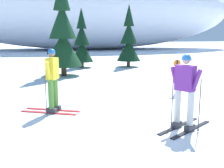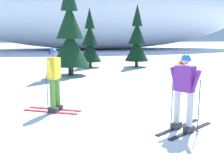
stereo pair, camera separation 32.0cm
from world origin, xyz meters
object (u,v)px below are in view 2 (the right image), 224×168
at_px(skier_purple_jacket, 184,91).
at_px(pine_tree_far_right, 137,41).
at_px(pine_tree_center_left, 70,34).
at_px(pine_tree_center_right, 90,43).
at_px(trail_marker_post, 181,75).
at_px(skier_yellow_jacket, 54,79).

relative_size(skier_purple_jacket, pine_tree_far_right, 0.43).
distance_m(pine_tree_center_left, pine_tree_center_right, 3.56).
relative_size(skier_purple_jacket, trail_marker_post, 1.39).
bearing_deg(trail_marker_post, skier_yellow_jacket, -160.87).
bearing_deg(pine_tree_center_left, skier_purple_jacket, -74.00).
height_order(skier_yellow_jacket, pine_tree_center_right, pine_tree_center_right).
xyz_separation_m(skier_yellow_jacket, skier_purple_jacket, (3.00, -2.04, -0.01)).
relative_size(skier_purple_jacket, pine_tree_center_right, 0.46).
distance_m(skier_purple_jacket, pine_tree_center_left, 9.29).
distance_m(pine_tree_far_right, trail_marker_post, 8.41).
bearing_deg(trail_marker_post, skier_purple_jacket, -111.92).
height_order(pine_tree_center_left, trail_marker_post, pine_tree_center_left).
bearing_deg(pine_tree_center_right, skier_yellow_jacket, -99.72).
xyz_separation_m(skier_purple_jacket, pine_tree_center_right, (-1.27, 12.14, 0.67)).
xyz_separation_m(pine_tree_center_left, pine_tree_far_right, (4.35, 3.07, -0.45)).
bearing_deg(pine_tree_far_right, skier_yellow_jacket, -115.95).
distance_m(skier_purple_jacket, trail_marker_post, 3.87).
bearing_deg(trail_marker_post, pine_tree_center_right, 107.59).
bearing_deg(skier_purple_jacket, pine_tree_center_left, 106.00).
distance_m(pine_tree_center_right, trail_marker_post, 9.02).
relative_size(skier_purple_jacket, pine_tree_center_left, 0.34).
bearing_deg(pine_tree_center_left, skier_yellow_jacket, -93.87).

